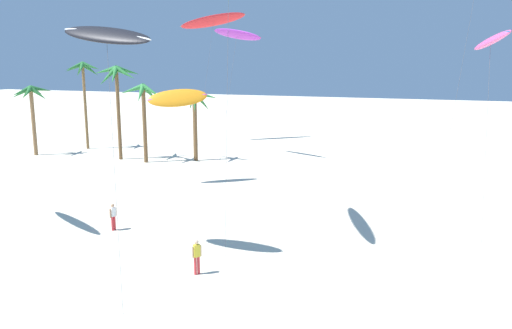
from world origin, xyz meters
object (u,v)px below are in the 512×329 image
at_px(palm_tree_3, 195,106).
at_px(flying_kite_5, 214,20).
at_px(palm_tree_2, 117,82).
at_px(flying_kite_8, 106,35).
at_px(flying_kite_6, 178,98).
at_px(palm_tree_0, 31,98).
at_px(person_far_watcher, 113,216).
at_px(flying_kite_0, 237,34).
at_px(person_foreground_walker, 197,255).
at_px(flying_kite_2, 491,41).
at_px(palm_tree_1, 83,75).
at_px(palm_tree_4, 143,100).

height_order(palm_tree_3, flying_kite_5, flying_kite_5).
bearing_deg(palm_tree_2, palm_tree_3, 16.09).
bearing_deg(flying_kite_5, palm_tree_3, -72.49).
bearing_deg(flying_kite_8, flying_kite_6, 108.47).
xyz_separation_m(palm_tree_0, palm_tree_3, (17.87, 3.52, -0.59)).
bearing_deg(person_far_watcher, flying_kite_0, 96.02).
relative_size(flying_kite_8, person_foreground_walker, 6.93).
xyz_separation_m(flying_kite_0, person_far_watcher, (2.64, -25.04, -11.83)).
relative_size(flying_kite_2, flying_kite_8, 0.99).
bearing_deg(palm_tree_2, flying_kite_2, -17.23).
bearing_deg(flying_kite_0, person_foreground_walker, -70.32).
bearing_deg(flying_kite_0, flying_kite_6, -88.47).
xyz_separation_m(flying_kite_2, person_foreground_walker, (-12.58, -13.14, -10.22)).
distance_m(flying_kite_6, person_far_watcher, 13.80).
distance_m(palm_tree_1, flying_kite_6, 22.36).
relative_size(palm_tree_0, palm_tree_2, 0.78).
distance_m(palm_tree_0, flying_kite_5, 23.29).
xyz_separation_m(flying_kite_5, person_foreground_walker, (17.76, -38.95, -14.07)).
relative_size(palm_tree_3, flying_kite_8, 0.60).
height_order(palm_tree_1, palm_tree_2, palm_tree_1).
bearing_deg(flying_kite_8, flying_kite_2, 36.16).
bearing_deg(flying_kite_0, flying_kite_2, -34.73).
bearing_deg(person_foreground_walker, palm_tree_2, 132.02).
height_order(palm_tree_4, flying_kite_2, flying_kite_2).
bearing_deg(flying_kite_0, palm_tree_0, -162.35).
relative_size(palm_tree_0, palm_tree_1, 0.75).
bearing_deg(palm_tree_0, person_foreground_walker, -35.37).
height_order(flying_kite_0, flying_kite_5, flying_kite_5).
height_order(palm_tree_0, palm_tree_2, palm_tree_2).
bearing_deg(palm_tree_3, palm_tree_4, -148.15).
xyz_separation_m(palm_tree_0, flying_kite_6, (21.45, -6.21, 0.95)).
relative_size(palm_tree_1, flying_kite_6, 1.24).
bearing_deg(palm_tree_4, flying_kite_6, -41.61).
bearing_deg(flying_kite_5, person_foreground_walker, -65.49).
relative_size(palm_tree_2, person_foreground_walker, 5.56).
height_order(palm_tree_1, palm_tree_4, palm_tree_1).
xyz_separation_m(palm_tree_0, flying_kite_2, (44.09, -9.22, 4.99)).
distance_m(palm_tree_0, flying_kite_2, 45.32).
bearing_deg(flying_kite_0, flying_kite_8, -78.95).
height_order(palm_tree_1, person_foreground_walker, palm_tree_1).
height_order(flying_kite_8, person_foreground_walker, flying_kite_8).
bearing_deg(palm_tree_2, flying_kite_8, -54.59).
height_order(palm_tree_1, palm_tree_3, palm_tree_1).
height_order(flying_kite_6, person_foreground_walker, flying_kite_6).
distance_m(flying_kite_5, person_far_watcher, 38.96).
xyz_separation_m(palm_tree_3, flying_kite_5, (-4.12, 13.07, 9.44)).
height_order(palm_tree_3, palm_tree_4, palm_tree_4).
relative_size(flying_kite_5, flying_kite_6, 2.05).
bearing_deg(palm_tree_3, person_far_watcher, -74.93).
xyz_separation_m(palm_tree_2, flying_kite_6, (11.27, -7.51, -0.86)).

